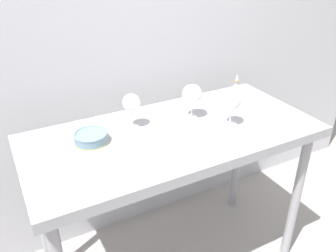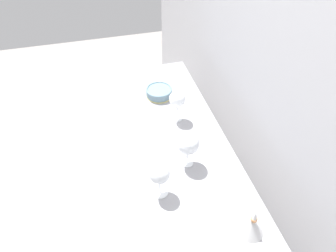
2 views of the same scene
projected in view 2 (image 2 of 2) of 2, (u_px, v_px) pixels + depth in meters
name	position (u px, v px, depth m)	size (l,w,h in m)	color
ground_plane	(163.00, 233.00, 2.10)	(6.00, 6.00, 0.00)	gray
back_wall	(271.00, 57.00, 1.31)	(3.80, 0.04, 2.60)	#B4B4B9
steel_counter	(161.00, 158.00, 1.56)	(1.40, 0.65, 0.90)	gray
wine_glass_far_left	(177.00, 100.00, 1.53)	(0.08, 0.08, 0.17)	white
wine_glass_far_right	(188.00, 144.00, 1.31)	(0.10, 0.10, 0.18)	white
wine_glass_near_right	(159.00, 174.00, 1.20)	(0.09, 0.09, 0.17)	white
tasting_sheet_upper	(160.00, 139.00, 1.50)	(0.17, 0.22, 0.00)	white
tasting_bowl	(159.00, 92.00, 1.75)	(0.15, 0.15, 0.05)	#DBCC66
decanter_funnel	(252.00, 225.00, 1.12)	(0.10, 0.10, 0.13)	silver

